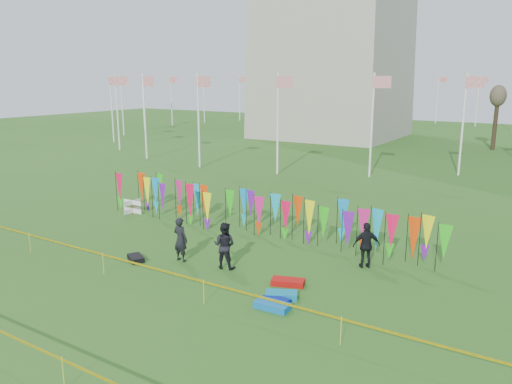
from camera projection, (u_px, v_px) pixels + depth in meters
The scene contains 13 objects.
ground at pixel (161, 275), 19.71m from camera, with size 160.00×160.00×0.00m, color #255618.
flagpole_ring at pixel (332, 106), 65.64m from camera, with size 57.40×56.16×8.00m.
banner_row at pixel (255, 210), 24.66m from camera, with size 18.64×0.64×2.13m.
caution_tape_near at pixel (135, 264), 18.73m from camera, with size 26.00×0.02×0.90m.
box_kite at pixel (132, 206), 28.69m from camera, with size 0.70×0.70×0.77m.
person_left at pixel (180, 239), 21.07m from camera, with size 0.70×0.51×1.91m, color black.
person_mid at pixel (224, 245), 20.27m from camera, with size 0.94×0.58×1.94m, color black.
person_right at pixel (366, 245), 20.31m from camera, with size 1.12×0.64×1.91m, color black.
kite_bag_turquoise at pixel (281, 295), 17.65m from camera, with size 1.13×0.56×0.23m, color #0B7DA9.
kite_bag_blue at pixel (276, 301), 17.24m from camera, with size 0.94×0.49×0.20m, color #091A98.
kite_bag_red at pixel (288, 282), 18.77m from camera, with size 1.22×0.56×0.22m, color #B80E0C.
kite_bag_black at pixel (136, 258), 21.28m from camera, with size 0.91×0.53×0.21m, color black.
kite_bag_teal at pixel (272, 306), 16.83m from camera, with size 1.20×0.57×0.23m, color #0D6ABD.
Camera 1 is at (13.04, -13.60, 7.63)m, focal length 35.00 mm.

